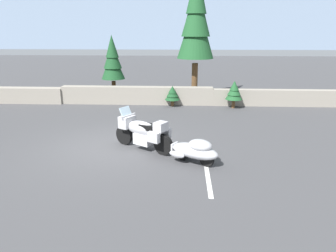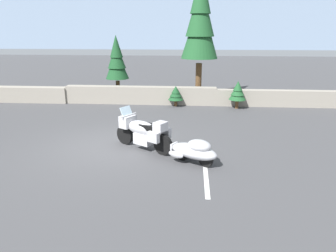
% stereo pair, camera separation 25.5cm
% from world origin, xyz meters
% --- Properties ---
extents(ground_plane, '(80.00, 80.00, 0.00)m').
position_xyz_m(ground_plane, '(0.00, 0.00, 0.00)').
color(ground_plane, '#424244').
extents(stone_guard_wall, '(24.00, 0.65, 0.93)m').
position_xyz_m(stone_guard_wall, '(-0.59, 6.37, 0.44)').
color(stone_guard_wall, gray).
rests_on(stone_guard_wall, ground).
extents(distant_ridgeline, '(240.00, 80.00, 16.00)m').
position_xyz_m(distant_ridgeline, '(0.00, 96.38, 8.00)').
color(distant_ridgeline, '#7F93AD').
rests_on(distant_ridgeline, ground).
extents(touring_motorcycle, '(2.03, 1.47, 1.33)m').
position_xyz_m(touring_motorcycle, '(1.17, -0.20, 0.62)').
color(touring_motorcycle, black).
rests_on(touring_motorcycle, ground).
extents(car_shaped_trailer, '(2.05, 1.49, 0.76)m').
position_xyz_m(car_shaped_trailer, '(2.84, -1.26, 0.41)').
color(car_shaped_trailer, black).
rests_on(car_shaped_trailer, ground).
extents(pine_tree_tall, '(2.01, 2.01, 7.01)m').
position_xyz_m(pine_tree_tall, '(3.08, 7.85, 4.39)').
color(pine_tree_tall, brown).
rests_on(pine_tree_tall, ground).
extents(pine_tree_secondary, '(1.29, 1.29, 3.55)m').
position_xyz_m(pine_tree_secondary, '(-1.49, 7.59, 2.22)').
color(pine_tree_secondary, brown).
rests_on(pine_tree_secondary, ground).
extents(pine_sapling_near, '(0.85, 0.85, 1.38)m').
position_xyz_m(pine_sapling_near, '(5.00, 5.75, 0.86)').
color(pine_sapling_near, brown).
rests_on(pine_sapling_near, ground).
extents(pine_sapling_farther, '(0.78, 0.78, 1.06)m').
position_xyz_m(pine_sapling_farther, '(1.90, 5.98, 0.66)').
color(pine_sapling_farther, brown).
rests_on(pine_sapling_farther, ground).
extents(parking_stripe_marker, '(0.12, 3.60, 0.01)m').
position_xyz_m(parking_stripe_marker, '(3.17, -1.50, 0.00)').
color(parking_stripe_marker, silver).
rests_on(parking_stripe_marker, ground).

